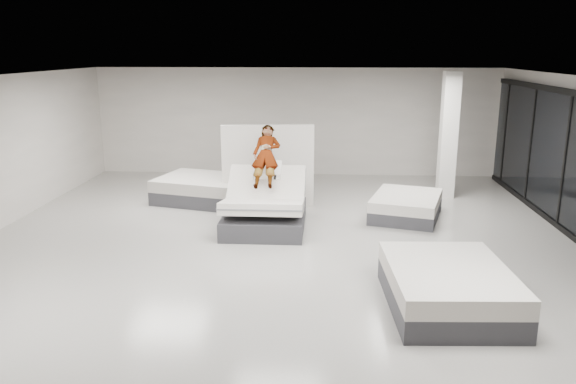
% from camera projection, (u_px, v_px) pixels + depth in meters
% --- Properties ---
extents(room, '(14.00, 14.04, 3.20)m').
position_uv_depth(room, '(276.00, 171.00, 10.08)').
color(room, '#ACA8A2').
rests_on(room, ground).
extents(hero_bed, '(1.69, 2.23, 1.34)m').
position_uv_depth(hero_bed, '(265.00, 209.00, 11.95)').
color(hero_bed, '#353539').
rests_on(hero_bed, floor).
extents(person, '(0.59, 1.39, 1.43)m').
position_uv_depth(person, '(266.00, 165.00, 12.04)').
color(person, slate).
rests_on(person, hero_bed).
extents(remote, '(0.05, 0.14, 0.08)m').
position_uv_depth(remote, '(275.00, 177.00, 11.73)').
color(remote, black).
rests_on(remote, person).
extents(divider_panel, '(2.19, 0.39, 2.00)m').
position_uv_depth(divider_panel, '(268.00, 166.00, 13.41)').
color(divider_panel, white).
rests_on(divider_panel, floor).
extents(flat_bed_right_far, '(1.89, 2.21, 0.52)m').
position_uv_depth(flat_bed_right_far, '(406.00, 206.00, 12.74)').
color(flat_bed_right_far, '#353539').
rests_on(flat_bed_right_far, floor).
extents(flat_bed_right_near, '(1.83, 2.37, 0.63)m').
position_uv_depth(flat_bed_right_near, '(448.00, 287.00, 8.26)').
color(flat_bed_right_near, '#353539').
rests_on(flat_bed_right_near, floor).
extents(flat_bed_left_far, '(2.60, 2.20, 0.62)m').
position_uv_depth(flat_bed_left_far, '(205.00, 189.00, 14.07)').
color(flat_bed_left_far, '#353539').
rests_on(flat_bed_left_far, floor).
extents(column, '(0.40, 0.40, 3.20)m').
position_uv_depth(column, '(448.00, 136.00, 14.19)').
color(column, white).
rests_on(column, floor).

